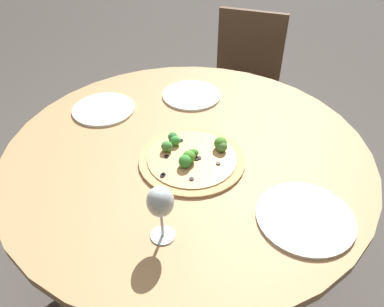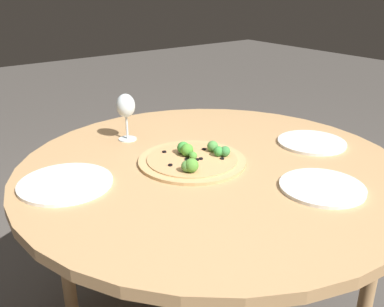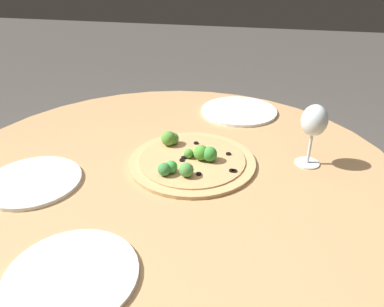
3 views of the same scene
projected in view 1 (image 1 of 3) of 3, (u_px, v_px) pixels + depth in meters
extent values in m
plane|color=#4C4742|center=(188.00, 270.00, 1.72)|extent=(12.00, 12.00, 0.00)
cylinder|color=tan|center=(187.00, 152.00, 1.28)|extent=(1.24, 1.24, 0.03)
cylinder|color=tan|center=(304.00, 190.00, 1.64)|extent=(0.05, 0.05, 0.69)
cylinder|color=tan|center=(154.00, 144.00, 1.90)|extent=(0.05, 0.05, 0.69)
cylinder|color=tan|center=(48.00, 259.00, 1.37)|extent=(0.05, 0.05, 0.69)
cube|color=brown|center=(240.00, 97.00, 2.15)|extent=(0.45, 0.45, 0.04)
cube|color=brown|center=(250.00, 47.00, 2.14)|extent=(0.38, 0.08, 0.41)
cylinder|color=brown|center=(202.00, 137.00, 2.20)|extent=(0.04, 0.04, 0.38)
cylinder|color=brown|center=(260.00, 149.00, 2.12)|extent=(0.04, 0.04, 0.38)
cylinder|color=brown|center=(218.00, 108.00, 2.45)|extent=(0.04, 0.04, 0.38)
cylinder|color=brown|center=(269.00, 117.00, 2.37)|extent=(0.04, 0.04, 0.38)
cylinder|color=tan|center=(192.00, 159.00, 1.22)|extent=(0.35, 0.35, 0.01)
cylinder|color=tan|center=(192.00, 158.00, 1.21)|extent=(0.29, 0.29, 0.00)
sphere|color=green|center=(185.00, 161.00, 1.16)|extent=(0.04, 0.04, 0.04)
sphere|color=#508F32|center=(220.00, 143.00, 1.23)|extent=(0.04, 0.04, 0.04)
sphere|color=green|center=(175.00, 141.00, 1.25)|extent=(0.03, 0.03, 0.03)
sphere|color=#4D9A31|center=(189.00, 157.00, 1.18)|extent=(0.04, 0.04, 0.04)
sphere|color=#3B8440|center=(172.00, 138.00, 1.26)|extent=(0.03, 0.03, 0.03)
sphere|color=#528C3E|center=(222.00, 147.00, 1.22)|extent=(0.04, 0.04, 0.04)
sphere|color=#4C9736|center=(195.00, 153.00, 1.21)|extent=(0.03, 0.03, 0.03)
sphere|color=#4C9142|center=(167.00, 146.00, 1.23)|extent=(0.04, 0.04, 0.04)
cylinder|color=black|center=(194.00, 153.00, 1.23)|extent=(0.01, 0.01, 0.00)
cylinder|color=black|center=(199.00, 158.00, 1.20)|extent=(0.01, 0.01, 0.00)
cylinder|color=black|center=(197.00, 159.00, 1.20)|extent=(0.01, 0.01, 0.00)
cylinder|color=black|center=(192.00, 179.00, 1.13)|extent=(0.01, 0.01, 0.00)
cylinder|color=black|center=(163.00, 174.00, 1.14)|extent=(0.01, 0.01, 0.00)
cylinder|color=black|center=(181.00, 140.00, 1.28)|extent=(0.01, 0.01, 0.00)
cylinder|color=black|center=(162.00, 175.00, 1.14)|extent=(0.01, 0.01, 0.00)
cylinder|color=black|center=(218.00, 163.00, 1.18)|extent=(0.01, 0.01, 0.00)
cylinder|color=black|center=(191.00, 151.00, 1.23)|extent=(0.01, 0.01, 0.00)
cylinder|color=black|center=(166.00, 156.00, 1.21)|extent=(0.01, 0.01, 0.00)
cylinder|color=silver|center=(163.00, 235.00, 0.98)|extent=(0.07, 0.07, 0.00)
cylinder|color=silver|center=(162.00, 224.00, 0.95)|extent=(0.01, 0.01, 0.08)
ellipsoid|color=silver|center=(160.00, 202.00, 0.90)|extent=(0.07, 0.07, 0.09)
cylinder|color=white|center=(192.00, 95.00, 1.53)|extent=(0.24, 0.24, 0.01)
cylinder|color=white|center=(305.00, 218.00, 1.02)|extent=(0.27, 0.27, 0.01)
cylinder|color=white|center=(104.00, 109.00, 1.45)|extent=(0.24, 0.24, 0.01)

